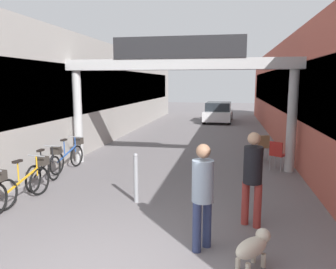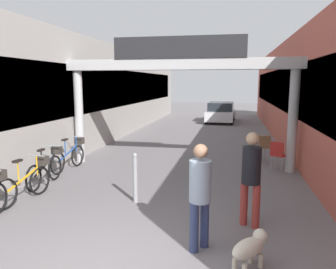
{
  "view_description": "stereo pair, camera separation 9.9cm",
  "coord_description": "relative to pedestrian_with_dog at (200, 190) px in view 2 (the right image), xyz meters",
  "views": [
    {
      "loc": [
        1.52,
        -3.72,
        2.62
      ],
      "look_at": [
        0.0,
        4.48,
        1.3
      ],
      "focal_mm": 35.0,
      "sensor_mm": 36.0,
      "label": 1
    },
    {
      "loc": [
        1.62,
        -3.7,
        2.62
      ],
      "look_at": [
        0.0,
        4.48,
        1.3
      ],
      "focal_mm": 35.0,
      "sensor_mm": 36.0,
      "label": 2
    }
  ],
  "objects": [
    {
      "name": "cafe_chair_red_nearer",
      "position": [
        1.84,
        5.15,
        -0.44
      ],
      "size": [
        0.56,
        0.56,
        0.89
      ],
      "color": "gray",
      "rests_on": "ground_plane"
    },
    {
      "name": "parked_car_white",
      "position": [
        -0.31,
        17.4,
        -0.33
      ],
      "size": [
        1.93,
        4.07,
        1.33
      ],
      "color": "silver",
      "rests_on": "ground_plane"
    },
    {
      "name": "dog_on_leash",
      "position": [
        0.77,
        -0.41,
        -0.65
      ],
      "size": [
        0.63,
        0.71,
        0.53
      ],
      "color": "beige",
      "rests_on": "ground_plane"
    },
    {
      "name": "pedestrian_companion",
      "position": [
        0.82,
        1.03,
        0.03
      ],
      "size": [
        0.46,
        0.46,
        1.76
      ],
      "color": "#99332D",
      "rests_on": "ground_plane"
    },
    {
      "name": "pedestrian_with_dog",
      "position": [
        0.0,
        0.0,
        0.0
      ],
      "size": [
        0.48,
        0.48,
        1.71
      ],
      "color": "navy",
      "rests_on": "ground_plane"
    },
    {
      "name": "bicycle_orange_second",
      "position": [
        -4.03,
        1.47,
        -0.54
      ],
      "size": [
        0.46,
        1.68,
        0.98
      ],
      "color": "black",
      "rests_on": "ground_plane"
    },
    {
      "name": "storefront_left",
      "position": [
        -6.25,
        9.83,
        1.17
      ],
      "size": [
        3.0,
        26.0,
        4.29
      ],
      "color": "#9E9993",
      "rests_on": "ground_plane"
    },
    {
      "name": "storefront_right",
      "position": [
        3.93,
        9.83,
        1.17
      ],
      "size": [
        3.0,
        26.0,
        4.29
      ],
      "color": "#B25142",
      "rests_on": "ground_plane"
    },
    {
      "name": "arcade_sign_gateway",
      "position": [
        -1.16,
        5.07,
        1.83
      ],
      "size": [
        7.4,
        0.47,
        3.98
      ],
      "color": "#B2B2B2",
      "rests_on": "ground_plane"
    },
    {
      "name": "bicycle_black_third",
      "position": [
        -4.23,
        2.61,
        -0.54
      ],
      "size": [
        0.46,
        1.69,
        0.98
      ],
      "color": "black",
      "rests_on": "ground_plane"
    },
    {
      "name": "bicycle_blue_farthest",
      "position": [
        -4.37,
        4.12,
        -0.54
      ],
      "size": [
        0.46,
        1.68,
        0.98
      ],
      "color": "black",
      "rests_on": "ground_plane"
    },
    {
      "name": "bollard_post_metal",
      "position": [
        -1.6,
        1.81,
        -0.41
      ],
      "size": [
        0.1,
        0.1,
        1.11
      ],
      "color": "gray",
      "rests_on": "ground_plane"
    },
    {
      "name": "cafe_chair_wood_farther",
      "position": [
        1.51,
        6.34,
        -0.44
      ],
      "size": [
        0.5,
        0.5,
        0.89
      ],
      "color": "gray",
      "rests_on": "ground_plane"
    }
  ]
}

